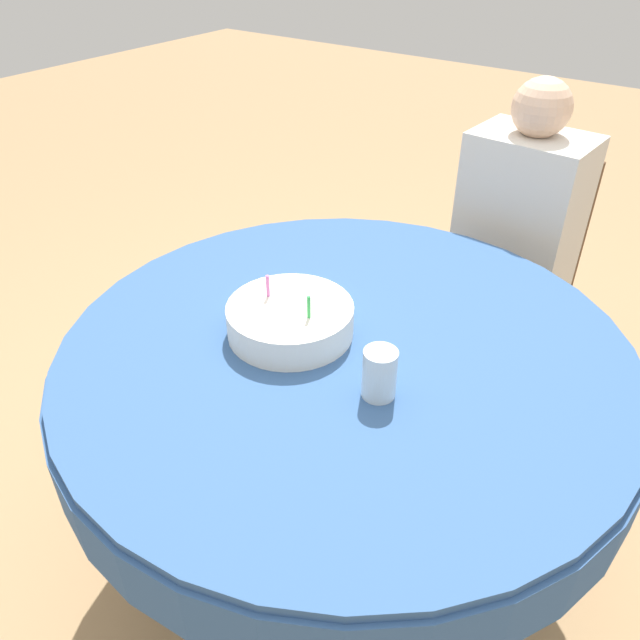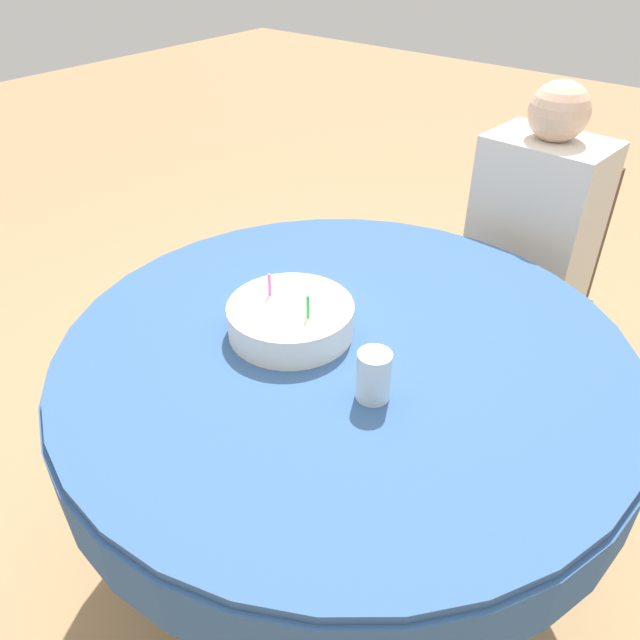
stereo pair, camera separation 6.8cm
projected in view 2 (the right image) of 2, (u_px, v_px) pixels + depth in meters
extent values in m
plane|color=#A37F56|center=(339.00, 552.00, 1.85)|extent=(12.00, 12.00, 0.00)
cylinder|color=#335689|center=(345.00, 347.00, 1.41)|extent=(1.29, 1.29, 0.02)
cylinder|color=#335689|center=(344.00, 374.00, 1.46)|extent=(1.31, 1.31, 0.14)
cylinder|color=#A37A4C|center=(147.00, 480.00, 1.59)|extent=(0.05, 0.05, 0.75)
cylinder|color=#A37A4C|center=(321.00, 349.00, 2.04)|extent=(0.05, 0.05, 0.75)
cylinder|color=#A37A4C|center=(527.00, 450.00, 1.67)|extent=(0.05, 0.05, 0.75)
cube|color=#4C331E|center=(517.00, 307.00, 2.12)|extent=(0.39, 0.39, 0.04)
cube|color=#4C331E|center=(555.00, 224.00, 2.08)|extent=(0.33, 0.05, 0.46)
cylinder|color=#4C331E|center=(445.00, 362.00, 2.24)|extent=(0.04, 0.04, 0.43)
cylinder|color=#4C331E|center=(524.00, 402.00, 2.07)|extent=(0.04, 0.04, 0.43)
cylinder|color=#4C331E|center=(489.00, 325.00, 2.43)|extent=(0.04, 0.04, 0.43)
cylinder|color=#4C331E|center=(565.00, 359.00, 2.26)|extent=(0.04, 0.04, 0.43)
cylinder|color=#DBB293|center=(459.00, 369.00, 2.18)|extent=(0.09, 0.09, 0.47)
cylinder|color=#DBB293|center=(504.00, 391.00, 2.09)|extent=(0.09, 0.09, 0.47)
cube|color=beige|center=(534.00, 227.00, 1.95)|extent=(0.36, 0.27, 0.56)
sphere|color=#DBB293|center=(559.00, 112.00, 1.74)|extent=(0.17, 0.17, 0.17)
cylinder|color=white|center=(291.00, 319.00, 1.42)|extent=(0.29, 0.29, 0.07)
cylinder|color=green|center=(308.00, 307.00, 1.35)|extent=(0.01, 0.01, 0.05)
cylinder|color=#D166B2|center=(269.00, 284.00, 1.42)|extent=(0.01, 0.01, 0.05)
cylinder|color=silver|center=(374.00, 376.00, 1.23)|extent=(0.07, 0.07, 0.11)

